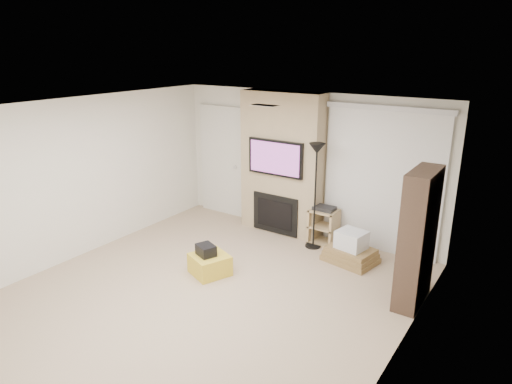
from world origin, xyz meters
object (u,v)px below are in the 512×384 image
Objects in this scene: ottoman at (210,264)px; av_stand at (324,224)px; box_stack at (351,250)px; floor_lamp at (316,167)px; bookshelf at (418,239)px.

av_stand reaches higher than ottoman.
av_stand is 0.80m from box_stack.
ottoman is 2.15m from av_stand.
av_stand is (0.07, 0.24, -1.05)m from floor_lamp.
ottoman is at bearing -135.81° from box_stack.
box_stack is at bearing -13.38° from floor_lamp.
box_stack is 1.47m from bookshelf.
bookshelf reaches higher than ottoman.
bookshelf reaches higher than av_stand.
av_stand is at bearing 149.41° from bookshelf.
box_stack is at bearing 44.19° from ottoman.
av_stand is (0.90, 1.94, 0.20)m from ottoman.
ottoman is 0.76× the size of av_stand.
bookshelf is at bearing -30.59° from av_stand.
av_stand is 0.77× the size of box_stack.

